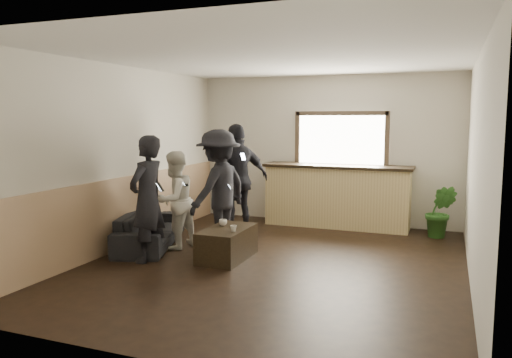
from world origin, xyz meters
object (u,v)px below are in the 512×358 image
at_px(person_b, 175,200).
at_px(person_d, 238,179).
at_px(bar_counter, 337,192).
at_px(sofa, 150,229).
at_px(person_a, 147,199).
at_px(cup_a, 223,222).
at_px(cup_b, 233,228).
at_px(person_c, 219,188).
at_px(potted_plant, 440,212).
at_px(coffee_table, 227,244).

height_order(person_b, person_d, person_d).
height_order(bar_counter, person_d, bar_counter).
relative_size(sofa, person_a, 1.05).
bearing_deg(person_d, cup_a, 57.38).
xyz_separation_m(cup_a, person_d, (-0.35, 1.37, 0.46)).
xyz_separation_m(cup_b, person_d, (-0.64, 1.66, 0.47)).
bearing_deg(person_a, person_d, 169.57).
bearing_deg(cup_b, sofa, 166.20).
bearing_deg(cup_a, person_a, -144.21).
bearing_deg(sofa, person_b, -107.66).
xyz_separation_m(bar_counter, person_c, (-1.42, -2.10, 0.27)).
distance_m(sofa, potted_plant, 4.80).
xyz_separation_m(cup_b, person_b, (-1.16, 0.40, 0.26)).
height_order(bar_counter, cup_b, bar_counter).
bearing_deg(cup_b, person_c, 127.40).
bearing_deg(person_b, person_a, 14.97).
bearing_deg(sofa, coffee_table, -118.23).
height_order(coffee_table, cup_a, cup_a).
bearing_deg(bar_counter, cup_a, -113.76).
distance_m(bar_counter, sofa, 3.50).
xyz_separation_m(cup_a, person_b, (-0.87, 0.11, 0.26)).
bearing_deg(cup_a, coffee_table, -47.96).
height_order(bar_counter, person_b, bar_counter).
xyz_separation_m(bar_counter, person_d, (-1.48, -1.20, 0.31)).
relative_size(cup_a, person_a, 0.07).
bearing_deg(sofa, bar_counter, -63.37).
bearing_deg(person_b, potted_plant, 134.80).
height_order(person_a, person_d, person_d).
bearing_deg(person_c, person_a, -14.17).
height_order(coffee_table, person_d, person_d).
bearing_deg(cup_b, cup_a, 135.32).
relative_size(sofa, coffee_table, 1.84).
relative_size(sofa, cup_a, 16.05).
distance_m(coffee_table, person_d, 1.75).
height_order(cup_b, person_c, person_c).
bearing_deg(coffee_table, cup_a, 132.04).
xyz_separation_m(potted_plant, person_c, (-3.23, -1.84, 0.47)).
distance_m(cup_b, person_c, 1.05).
bearing_deg(person_d, potted_plant, 148.95).
bearing_deg(person_d, coffee_table, 60.58).
xyz_separation_m(cup_a, person_a, (-0.87, -0.62, 0.39)).
bearing_deg(cup_b, bar_counter, 73.67).
bearing_deg(sofa, potted_plant, -81.23).
height_order(coffee_table, person_a, person_a).
bearing_deg(bar_counter, person_b, -129.13).
relative_size(coffee_table, cup_b, 11.08).
relative_size(bar_counter, person_b, 1.79).
distance_m(cup_b, person_d, 1.84).
bearing_deg(bar_counter, person_a, -122.02).
relative_size(person_b, person_d, 0.79).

